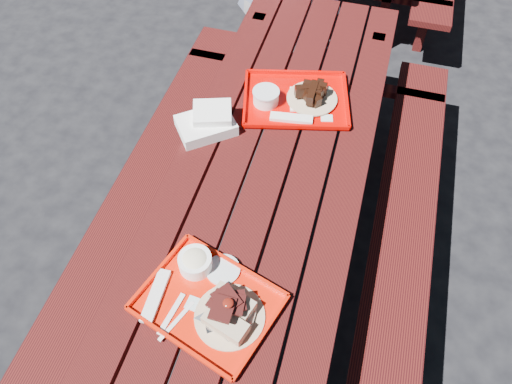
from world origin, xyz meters
TOP-DOWN VIEW (x-y plane):
  - ground at (0.00, 0.00)m, footprint 60.00×60.00m
  - picnic_table_near at (-0.00, 0.00)m, footprint 1.41×2.40m
  - near_tray at (-0.03, -0.55)m, footprint 0.49×0.43m
  - far_tray at (0.01, 0.40)m, footprint 0.51×0.44m
  - white_cloth at (-0.29, 0.16)m, footprint 0.27×0.26m

SIDE VIEW (x-z plane):
  - ground at x=0.00m, z-range 0.00..0.00m
  - picnic_table_near at x=0.00m, z-range 0.19..0.94m
  - far_tray at x=0.01m, z-range 0.74..0.81m
  - near_tray at x=-0.03m, z-range 0.72..0.85m
  - white_cloth at x=-0.29m, z-range 0.74..0.83m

